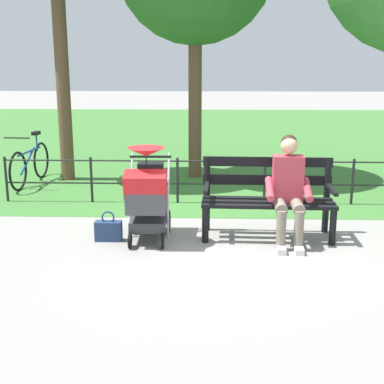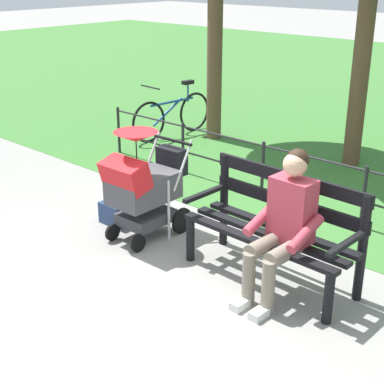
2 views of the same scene
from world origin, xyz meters
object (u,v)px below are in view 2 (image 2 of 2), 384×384
Objects in this scene: stroller at (143,184)px; handbag at (113,214)px; park_bench at (276,223)px; person_on_bench at (284,222)px; bicycle at (173,115)px.

stroller is 0.67m from handbag.
person_on_bench is (-0.22, 0.22, 0.15)m from park_bench.
person_on_bench is 3.45× the size of handbag.
handbag is at bearing 2.55° from stroller.
park_bench is at bearing 145.31° from bicycle.
park_bench reaches higher than bicycle.
person_on_bench is 1.11× the size of stroller.
park_bench is 1.27× the size of person_on_bench.
park_bench is at bearing -45.67° from person_on_bench.
park_bench reaches higher than handbag.
handbag is at bearing 7.92° from park_bench.
stroller is (1.45, 0.25, 0.07)m from park_bench.
bicycle is at bearing -35.37° from person_on_bench.
stroller is 3.78m from bicycle.
person_on_bench is at bearing -179.17° from stroller.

